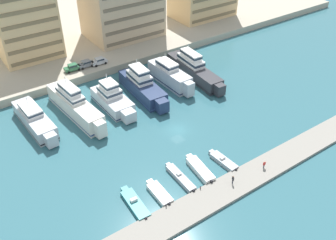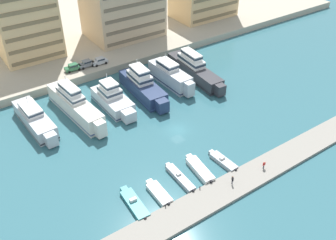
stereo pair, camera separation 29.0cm
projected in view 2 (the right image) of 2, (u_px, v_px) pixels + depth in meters
ground_plane at (178, 130)px, 78.50m from camera, size 400.00×400.00×0.00m
quay_promenade at (62, 27)px, 120.74m from camera, size 180.00×70.00×2.03m
pier_dock at (239, 182)px, 65.87m from camera, size 120.00×5.47×0.54m
yacht_silver_far_left at (35, 119)px, 78.52m from camera, size 5.01×17.97×6.23m
yacht_ivory_left at (75, 105)px, 81.55m from camera, size 5.68×22.00×8.58m
yacht_silver_mid_left at (113, 99)px, 84.48m from camera, size 5.23×15.48×7.68m
yacht_navy_center_left at (143, 86)px, 88.51m from camera, size 5.48×19.20×8.41m
yacht_silver_center at (170, 75)px, 92.54m from camera, size 4.32×16.40×7.45m
yacht_charcoal_center_right at (194, 69)px, 95.40m from camera, size 5.02×22.52×8.20m
motorboat_teal_far_left at (134, 203)px, 61.82m from camera, size 2.52×8.19×1.24m
motorboat_white_left at (159, 193)px, 63.60m from camera, size 2.20×6.69×0.89m
motorboat_grey_mid_left at (180, 178)px, 66.53m from camera, size 1.65×8.35×1.26m
motorboat_white_center_left at (200, 169)px, 68.14m from camera, size 2.79×8.08×1.10m
motorboat_grey_center at (223, 161)px, 70.09m from camera, size 2.17×6.96×1.24m
car_green_far_left at (73, 67)px, 94.71m from camera, size 4.13×1.98×1.80m
car_grey_left at (86, 63)px, 96.32m from camera, size 4.15×2.03×1.80m
car_silver_mid_left at (100, 61)px, 97.52m from camera, size 4.11×1.94×1.80m
apartment_block_left at (23, 19)px, 97.70m from camera, size 15.50×16.08×21.46m
pedestrian_near_edge at (233, 179)px, 64.61m from camera, size 0.42×0.63×1.77m
pedestrian_mid_deck at (264, 164)px, 67.81m from camera, size 0.62×0.25×1.60m
bollard_west at (166, 206)px, 60.80m from camera, size 0.20×0.20×0.61m
bollard_west_mid at (200, 187)px, 64.04m from camera, size 0.20×0.20×0.61m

